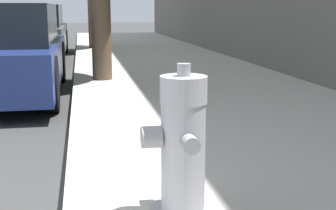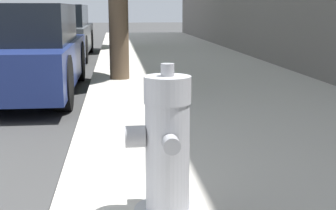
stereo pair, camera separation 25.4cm
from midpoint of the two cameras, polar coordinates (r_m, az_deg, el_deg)
name	(u,v)px [view 1 (the left image)]	position (r m, az deg, el deg)	size (l,w,h in m)	color
fire_hydrant	(182,149)	(2.52, -1.14, -5.37)	(0.41, 0.42, 0.84)	#97979C
parked_car_mid	(28,33)	(12.27, -17.26, 8.41)	(1.82, 4.48, 1.33)	#4C5156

